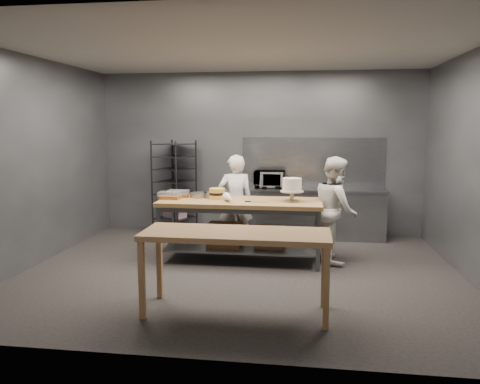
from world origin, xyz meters
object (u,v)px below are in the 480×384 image
object	(u,v)px
work_table	(242,223)
microwave	(269,179)
near_counter	(236,240)
layer_cake	(217,194)
frosted_cake_stand	(292,186)
speed_rack	(174,189)
chef_right	(335,209)
chef_behind	(235,202)

from	to	relation	value
work_table	microwave	distance (m)	1.72
near_counter	layer_cake	bearing A→B (deg)	106.07
microwave	layer_cake	distance (m)	1.69
work_table	frosted_cake_stand	xyz separation A→B (m)	(0.74, -0.02, 0.57)
speed_rack	microwave	distance (m)	1.77
chef_right	microwave	xyz separation A→B (m)	(-1.10, 1.45, 0.26)
work_table	frosted_cake_stand	distance (m)	0.93
near_counter	speed_rack	bearing A→B (deg)	115.43
chef_behind	frosted_cake_stand	bearing A→B (deg)	130.99
work_table	chef_right	size ratio (longest dim) A/B	1.53
chef_behind	microwave	bearing A→B (deg)	-129.16
chef_right	frosted_cake_stand	world-z (taller)	chef_right
work_table	near_counter	size ratio (longest dim) A/B	1.20
work_table	layer_cake	distance (m)	0.58
chef_behind	frosted_cake_stand	distance (m)	1.23
layer_cake	chef_behind	bearing A→B (deg)	73.16
microwave	near_counter	bearing A→B (deg)	-91.26
work_table	microwave	xyz separation A→B (m)	(0.28, 1.63, 0.48)
work_table	near_counter	xyz separation A→B (m)	(0.20, -1.98, 0.24)
speed_rack	microwave	world-z (taller)	speed_rack
near_counter	frosted_cake_stand	distance (m)	2.06
work_table	frosted_cake_stand	world-z (taller)	frosted_cake_stand
near_counter	chef_right	bearing A→B (deg)	61.38
frosted_cake_stand	chef_behind	bearing A→B (deg)	142.77
near_counter	frosted_cake_stand	xyz separation A→B (m)	(0.53, 1.96, 0.33)
near_counter	layer_cake	size ratio (longest dim) A/B	8.51
chef_right	layer_cake	bearing A→B (deg)	84.43
frosted_cake_stand	chef_right	bearing A→B (deg)	17.02
chef_right	layer_cake	size ratio (longest dim) A/B	6.69
speed_rack	chef_behind	bearing A→B (deg)	-33.80
speed_rack	chef_behind	xyz separation A→B (m)	(1.27, -0.85, -0.08)
work_table	frosted_cake_stand	bearing A→B (deg)	-1.27
chef_behind	chef_right	size ratio (longest dim) A/B	0.99
chef_right	microwave	size ratio (longest dim) A/B	2.90
speed_rack	chef_right	bearing A→B (deg)	-25.62
work_table	chef_behind	world-z (taller)	chef_behind
microwave	layer_cake	bearing A→B (deg)	-113.37
near_counter	work_table	bearing A→B (deg)	95.88
speed_rack	near_counter	bearing A→B (deg)	-64.57
layer_cake	microwave	bearing A→B (deg)	66.63
work_table	frosted_cake_stand	size ratio (longest dim) A/B	7.00
microwave	speed_rack	bearing A→B (deg)	-177.39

